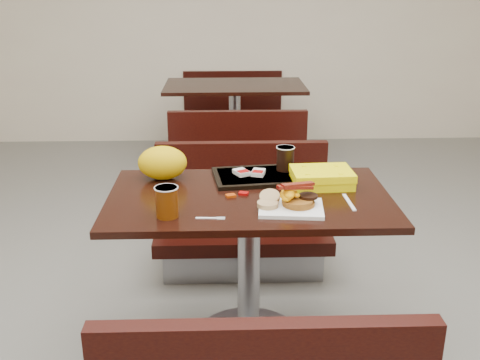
{
  "coord_description": "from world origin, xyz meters",
  "views": [
    {
      "loc": [
        -0.11,
        -2.22,
        1.63
      ],
      "look_at": [
        -0.04,
        -0.0,
        0.82
      ],
      "focal_mm": 42.04,
      "sensor_mm": 36.0,
      "label": 1
    }
  ],
  "objects_px": {
    "tray": "(257,176)",
    "hashbrown_sleeve_right": "(258,173)",
    "table_near": "(249,273)",
    "hashbrown_sleeve_left": "(241,172)",
    "table_far": "(235,127)",
    "bench_near_n": "(243,214)",
    "platter": "(291,208)",
    "clamshell": "(322,178)",
    "bench_far_n": "(233,111)",
    "fork": "(206,218)",
    "coffee_cup_near": "(167,202)",
    "coffee_cup_far": "(285,159)",
    "pancake_stack": "(299,202)",
    "paper_bag": "(162,163)",
    "knife": "(349,202)",
    "bench_far_s": "(237,152)"
  },
  "relations": [
    {
      "from": "table_near",
      "to": "hashbrown_sleeve_right",
      "type": "xyz_separation_m",
      "value": [
        0.05,
        0.21,
        0.4
      ]
    },
    {
      "from": "paper_bag",
      "to": "hashbrown_sleeve_right",
      "type": "bearing_deg",
      "value": -1.29
    },
    {
      "from": "bench_far_n",
      "to": "pancake_stack",
      "type": "relative_size",
      "value": 7.63
    },
    {
      "from": "fork",
      "to": "hashbrown_sleeve_left",
      "type": "distance_m",
      "value": 0.48
    },
    {
      "from": "pancake_stack",
      "to": "fork",
      "type": "height_order",
      "value": "pancake_stack"
    },
    {
      "from": "bench_far_n",
      "to": "platter",
      "type": "bearing_deg",
      "value": -87.38
    },
    {
      "from": "fork",
      "to": "hashbrown_sleeve_right",
      "type": "bearing_deg",
      "value": 65.9
    },
    {
      "from": "coffee_cup_far",
      "to": "paper_bag",
      "type": "xyz_separation_m",
      "value": [
        -0.57,
        -0.05,
        0.0
      ]
    },
    {
      "from": "tray",
      "to": "paper_bag",
      "type": "distance_m",
      "value": 0.44
    },
    {
      "from": "platter",
      "to": "paper_bag",
      "type": "height_order",
      "value": "paper_bag"
    },
    {
      "from": "fork",
      "to": "clamshell",
      "type": "xyz_separation_m",
      "value": [
        0.51,
        0.35,
        0.03
      ]
    },
    {
      "from": "coffee_cup_near",
      "to": "coffee_cup_far",
      "type": "xyz_separation_m",
      "value": [
        0.51,
        0.49,
        0.01
      ]
    },
    {
      "from": "platter",
      "to": "hashbrown_sleeve_left",
      "type": "xyz_separation_m",
      "value": [
        -0.18,
        0.38,
        0.02
      ]
    },
    {
      "from": "coffee_cup_far",
      "to": "bench_far_n",
      "type": "bearing_deg",
      "value": 93.44
    },
    {
      "from": "table_far",
      "to": "hashbrown_sleeve_left",
      "type": "distance_m",
      "value": 2.42
    },
    {
      "from": "table_near",
      "to": "platter",
      "type": "relative_size",
      "value": 4.73
    },
    {
      "from": "fork",
      "to": "clamshell",
      "type": "relative_size",
      "value": 0.43
    },
    {
      "from": "bench_far_n",
      "to": "fork",
      "type": "height_order",
      "value": "fork"
    },
    {
      "from": "coffee_cup_near",
      "to": "hashbrown_sleeve_left",
      "type": "height_order",
      "value": "coffee_cup_near"
    },
    {
      "from": "fork",
      "to": "bench_far_s",
      "type": "bearing_deg",
      "value": 88.23
    },
    {
      "from": "fork",
      "to": "coffee_cup_far",
      "type": "height_order",
      "value": "coffee_cup_far"
    },
    {
      "from": "tray",
      "to": "hashbrown_sleeve_right",
      "type": "bearing_deg",
      "value": -13.67
    },
    {
      "from": "bench_far_n",
      "to": "fork",
      "type": "xyz_separation_m",
      "value": [
        -0.18,
        -3.54,
        0.39
      ]
    },
    {
      "from": "pancake_stack",
      "to": "coffee_cup_near",
      "type": "relative_size",
      "value": 1.08
    },
    {
      "from": "table_near",
      "to": "hashbrown_sleeve_left",
      "type": "height_order",
      "value": "hashbrown_sleeve_left"
    },
    {
      "from": "coffee_cup_near",
      "to": "coffee_cup_far",
      "type": "relative_size",
      "value": 1.08
    },
    {
      "from": "tray",
      "to": "knife",
      "type": "bearing_deg",
      "value": -47.19
    },
    {
      "from": "hashbrown_sleeve_right",
      "to": "coffee_cup_far",
      "type": "bearing_deg",
      "value": 40.78
    },
    {
      "from": "table_far",
      "to": "bench_near_n",
      "type": "bearing_deg",
      "value": -90.0
    },
    {
      "from": "bench_far_n",
      "to": "coffee_cup_near",
      "type": "height_order",
      "value": "coffee_cup_near"
    },
    {
      "from": "pancake_stack",
      "to": "paper_bag",
      "type": "bearing_deg",
      "value": 147.37
    },
    {
      "from": "bench_far_n",
      "to": "coffee_cup_near",
      "type": "distance_m",
      "value": 3.56
    },
    {
      "from": "paper_bag",
      "to": "coffee_cup_far",
      "type": "bearing_deg",
      "value": 5.37
    },
    {
      "from": "fork",
      "to": "bench_near_n",
      "type": "bearing_deg",
      "value": 82.26
    },
    {
      "from": "bench_near_n",
      "to": "pancake_stack",
      "type": "relative_size",
      "value": 7.63
    },
    {
      "from": "table_near",
      "to": "tray",
      "type": "bearing_deg",
      "value": 77.96
    },
    {
      "from": "platter",
      "to": "clamshell",
      "type": "xyz_separation_m",
      "value": [
        0.17,
        0.28,
        0.03
      ]
    },
    {
      "from": "table_near",
      "to": "paper_bag",
      "type": "xyz_separation_m",
      "value": [
        -0.39,
        0.22,
        0.45
      ]
    },
    {
      "from": "platter",
      "to": "paper_bag",
      "type": "distance_m",
      "value": 0.67
    },
    {
      "from": "table_near",
      "to": "bench_near_n",
      "type": "xyz_separation_m",
      "value": [
        0.0,
        0.7,
        -0.02
      ]
    },
    {
      "from": "table_near",
      "to": "bench_far_s",
      "type": "relative_size",
      "value": 1.2
    },
    {
      "from": "tray",
      "to": "table_far",
      "type": "bearing_deg",
      "value": 84.2
    },
    {
      "from": "bench_far_n",
      "to": "knife",
      "type": "xyz_separation_m",
      "value": [
        0.41,
        -3.4,
        0.39
      ]
    },
    {
      "from": "bench_far_n",
      "to": "hashbrown_sleeve_left",
      "type": "relative_size",
      "value": 13.29
    },
    {
      "from": "table_near",
      "to": "hashbrown_sleeve_left",
      "type": "relative_size",
      "value": 15.95
    },
    {
      "from": "bench_far_n",
      "to": "pancake_stack",
      "type": "height_order",
      "value": "pancake_stack"
    },
    {
      "from": "bench_far_n",
      "to": "platter",
      "type": "distance_m",
      "value": 3.49
    },
    {
      "from": "bench_near_n",
      "to": "hashbrown_sleeve_left",
      "type": "bearing_deg",
      "value": -93.07
    },
    {
      "from": "bench_far_n",
      "to": "knife",
      "type": "bearing_deg",
      "value": -83.16
    },
    {
      "from": "platter",
      "to": "hashbrown_sleeve_left",
      "type": "relative_size",
      "value": 3.37
    }
  ]
}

